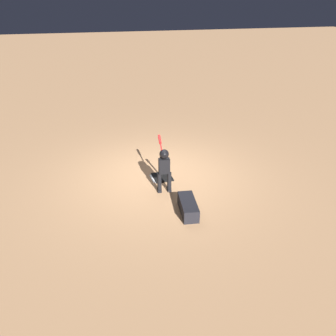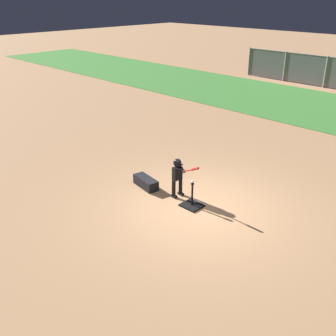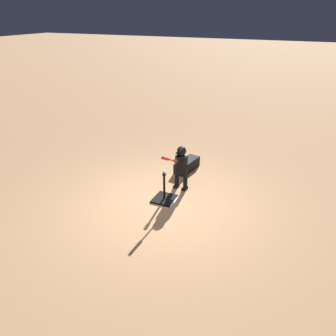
# 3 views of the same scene
# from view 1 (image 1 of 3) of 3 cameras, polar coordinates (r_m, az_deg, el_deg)

# --- Properties ---
(ground_plane) EXTENTS (90.00, 90.00, 0.00)m
(ground_plane) POSITION_cam_1_polar(r_m,az_deg,el_deg) (8.46, -1.77, -1.19)
(ground_plane) COLOR #AD7F56
(home_plate) EXTENTS (0.44, 0.44, 0.02)m
(home_plate) POSITION_cam_1_polar(r_m,az_deg,el_deg) (8.29, -1.44, -1.73)
(home_plate) COLOR white
(home_plate) RESTS_ON ground_plane
(batting_tee) EXTENTS (0.52, 0.46, 0.66)m
(batting_tee) POSITION_cam_1_polar(r_m,az_deg,el_deg) (8.29, -1.01, -1.26)
(batting_tee) COLOR black
(batting_tee) RESTS_ON ground_plane
(batter_child) EXTENTS (0.92, 0.35, 1.12)m
(batter_child) POSITION_cam_1_polar(r_m,az_deg,el_deg) (7.45, -0.71, 0.56)
(batter_child) COLOR black
(batter_child) RESTS_ON ground_plane
(baseball) EXTENTS (0.07, 0.07, 0.07)m
(baseball) POSITION_cam_1_polar(r_m,az_deg,el_deg) (8.01, -1.05, 2.68)
(baseball) COLOR white
(baseball) RESTS_ON batting_tee
(equipment_bag) EXTENTS (0.88, 0.45, 0.28)m
(equipment_bag) POSITION_cam_1_polar(r_m,az_deg,el_deg) (6.95, 3.52, -6.74)
(equipment_bag) COLOR black
(equipment_bag) RESTS_ON ground_plane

